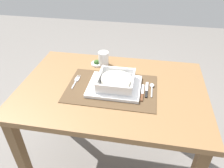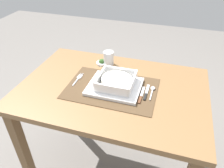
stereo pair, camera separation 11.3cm
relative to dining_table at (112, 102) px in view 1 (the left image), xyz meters
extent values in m
plane|color=slate|center=(0.00, 0.00, -0.60)|extent=(6.00, 6.00, 0.00)
cube|color=brown|center=(0.00, 0.00, 0.09)|extent=(0.99, 0.68, 0.03)
cube|color=brown|center=(-0.44, -0.29, -0.27)|extent=(0.05, 0.05, 0.68)
cube|color=brown|center=(-0.44, 0.29, -0.27)|extent=(0.05, 0.05, 0.68)
cube|color=brown|center=(0.44, 0.29, -0.27)|extent=(0.05, 0.05, 0.68)
cube|color=#4C3823|center=(0.00, -0.02, 0.11)|extent=(0.47, 0.32, 0.00)
cube|color=white|center=(0.01, -0.01, 0.12)|extent=(0.27, 0.23, 0.02)
cube|color=white|center=(0.02, 0.00, 0.13)|extent=(0.19, 0.19, 0.01)
cube|color=white|center=(-0.07, 0.00, 0.16)|extent=(0.01, 0.19, 0.04)
cube|color=white|center=(0.11, 0.00, 0.16)|extent=(0.01, 0.19, 0.04)
cube|color=white|center=(0.02, -0.09, 0.16)|extent=(0.17, 0.01, 0.04)
cube|color=white|center=(0.02, 0.08, 0.16)|extent=(0.17, 0.01, 0.04)
cylinder|color=silver|center=(0.02, 0.00, 0.15)|extent=(0.16, 0.16, 0.03)
cube|color=silver|center=(-0.20, -0.02, 0.11)|extent=(0.01, 0.07, 0.00)
cube|color=silver|center=(-0.20, 0.03, 0.11)|extent=(0.02, 0.04, 0.00)
cylinder|color=silver|center=(-0.21, 0.06, 0.11)|extent=(0.00, 0.02, 0.00)
cylinder|color=silver|center=(-0.20, 0.06, 0.11)|extent=(0.00, 0.02, 0.00)
cylinder|color=silver|center=(-0.20, 0.06, 0.11)|extent=(0.00, 0.02, 0.00)
cube|color=silver|center=(0.21, -0.02, 0.11)|extent=(0.01, 0.08, 0.00)
ellipsoid|color=silver|center=(0.21, 0.04, 0.11)|extent=(0.02, 0.03, 0.01)
cube|color=black|center=(0.18, -0.04, 0.11)|extent=(0.01, 0.05, 0.01)
cube|color=silver|center=(0.18, 0.03, 0.11)|extent=(0.01, 0.08, 0.00)
cube|color=#59331E|center=(0.16, -0.07, 0.11)|extent=(0.01, 0.06, 0.01)
cube|color=silver|center=(0.16, 0.00, 0.11)|extent=(0.01, 0.08, 0.00)
cylinder|color=white|center=(-0.09, 0.23, 0.15)|extent=(0.06, 0.06, 0.08)
cylinder|color=#C64C1E|center=(-0.09, 0.23, 0.14)|extent=(0.05, 0.05, 0.06)
cylinder|color=white|center=(-0.13, 0.21, 0.11)|extent=(0.07, 0.07, 0.01)
sphere|color=#335926|center=(-0.13, 0.21, 0.12)|extent=(0.04, 0.04, 0.04)
camera|label=1|loc=(0.16, -0.92, 0.79)|focal=34.88mm
camera|label=2|loc=(0.27, -0.89, 0.79)|focal=34.88mm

